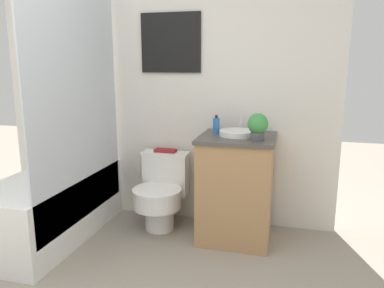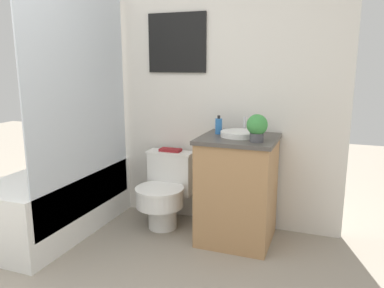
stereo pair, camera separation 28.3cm
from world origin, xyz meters
name	(u,v)px [view 1 (the left image)]	position (x,y,z in m)	size (l,w,h in m)	color
wall_back	(161,79)	(0.00, 2.05, 1.26)	(3.05, 0.07, 2.50)	silver
shower_area	(53,201)	(-0.70, 1.37, 0.30)	(0.62, 1.31, 1.98)	white
toilet	(161,192)	(0.08, 1.76, 0.31)	(0.41, 0.52, 0.64)	white
vanity	(236,188)	(0.73, 1.72, 0.42)	(0.58, 0.57, 0.84)	#AD7F51
sink	(238,133)	(0.73, 1.75, 0.86)	(0.29, 0.33, 0.13)	white
soap_bottle	(216,126)	(0.55, 1.79, 0.90)	(0.05, 0.05, 0.15)	#2D6BB2
potted_plant	(258,126)	(0.89, 1.59, 0.95)	(0.15, 0.15, 0.20)	#4C4C51
book_on_tank	(166,151)	(0.08, 1.90, 0.65)	(0.19, 0.09, 0.02)	maroon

